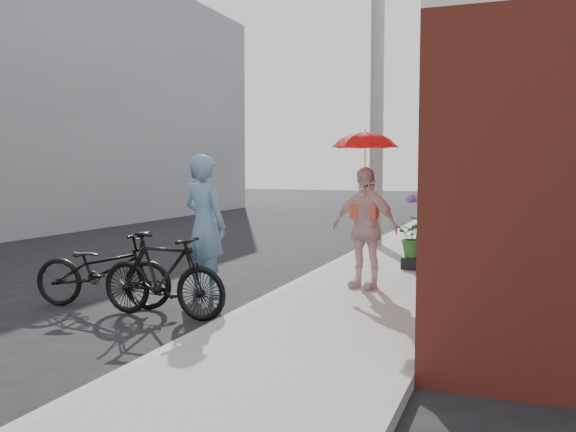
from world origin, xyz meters
The scene contains 11 objects.
ground centered at (0.00, 0.00, 0.00)m, with size 80.00×80.00×0.00m, color black.
sidewalk centered at (2.10, 2.00, 0.06)m, with size 2.20×24.00×0.12m, color gray.
curb centered at (0.94, 2.00, 0.06)m, with size 0.12×24.00×0.12m, color #9E9E99.
utility_pole centered at (1.10, 6.00, 3.50)m, with size 0.28×0.28×7.00m, color #9E9E99.
officer centered at (-0.10, 0.60, 0.98)m, with size 0.71×0.47×1.96m, color #6591B4.
bike_left centered at (-0.97, -0.51, 0.48)m, with size 0.64×1.83×0.96m, color black.
bike_right centered at (0.03, -0.69, 0.51)m, with size 0.48×1.68×1.01m, color black.
kimono_woman centered at (1.97, 1.35, 0.96)m, with size 0.98×0.41×1.67m, color beige.
parasol centered at (1.97, 1.35, 2.17)m, with size 0.86×0.86×0.76m, color red.
planter centered at (2.40, 3.15, 0.21)m, with size 0.36×0.36×0.19m, color black.
potted_plant centered at (2.40, 3.15, 0.65)m, with size 0.62×0.54×0.69m, color #356E2C.
Camera 1 is at (3.94, -6.84, 1.78)m, focal length 38.00 mm.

